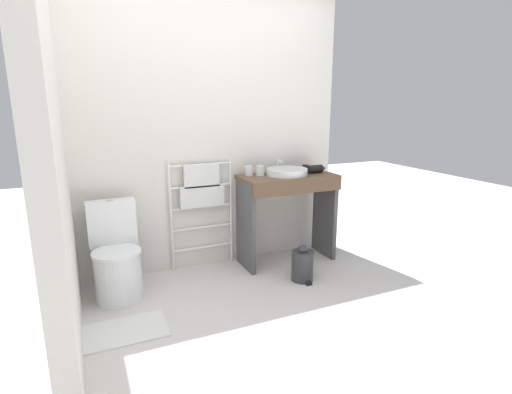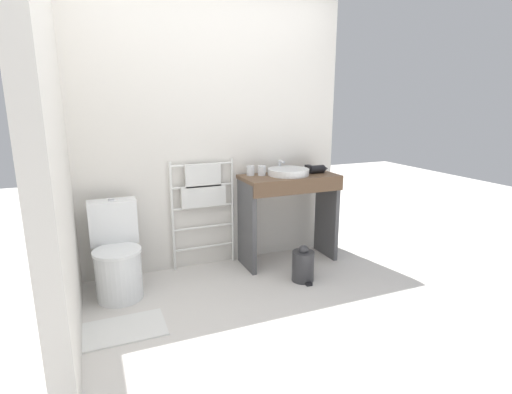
# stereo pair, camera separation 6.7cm
# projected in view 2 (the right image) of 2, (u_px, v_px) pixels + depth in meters

# --- Properties ---
(ground_plane) EXTENTS (12.00, 12.00, 0.00)m
(ground_plane) POSITION_uv_depth(u_px,v_px,m) (274.00, 337.00, 2.63)
(ground_plane) COLOR silver
(wall_back) EXTENTS (2.58, 0.12, 2.52)m
(wall_back) POSITION_uv_depth(u_px,v_px,m) (208.00, 130.00, 3.62)
(wall_back) COLOR silver
(wall_back) RESTS_ON ground_plane
(wall_side) EXTENTS (0.12, 2.04, 2.52)m
(wall_side) POSITION_uv_depth(u_px,v_px,m) (51.00, 144.00, 2.49)
(wall_side) COLOR silver
(wall_side) RESTS_ON ground_plane
(toilet) EXTENTS (0.37, 0.49, 0.76)m
(toilet) POSITION_uv_depth(u_px,v_px,m) (117.00, 258.00, 3.15)
(toilet) COLOR white
(toilet) RESTS_ON ground_plane
(towel_radiator) EXTENTS (0.59, 0.06, 1.00)m
(towel_radiator) POSITION_uv_depth(u_px,v_px,m) (203.00, 194.00, 3.61)
(towel_radiator) COLOR white
(towel_radiator) RESTS_ON ground_plane
(vanity_counter) EXTENTS (0.89, 0.44, 0.85)m
(vanity_counter) POSITION_uv_depth(u_px,v_px,m) (289.00, 204.00, 3.75)
(vanity_counter) COLOR brown
(vanity_counter) RESTS_ON ground_plane
(sink_basin) EXTENTS (0.38, 0.38, 0.06)m
(sink_basin) POSITION_uv_depth(u_px,v_px,m) (288.00, 172.00, 3.69)
(sink_basin) COLOR white
(sink_basin) RESTS_ON vanity_counter
(faucet) EXTENTS (0.02, 0.10, 0.12)m
(faucet) POSITION_uv_depth(u_px,v_px,m) (281.00, 164.00, 3.83)
(faucet) COLOR silver
(faucet) RESTS_ON vanity_counter
(cup_near_wall) EXTENTS (0.07, 0.07, 0.09)m
(cup_near_wall) POSITION_uv_depth(u_px,v_px,m) (251.00, 171.00, 3.67)
(cup_near_wall) COLOR white
(cup_near_wall) RESTS_ON vanity_counter
(cup_near_edge) EXTENTS (0.07, 0.07, 0.09)m
(cup_near_edge) POSITION_uv_depth(u_px,v_px,m) (262.00, 171.00, 3.67)
(cup_near_edge) COLOR white
(cup_near_edge) RESTS_ON vanity_counter
(hair_dryer) EXTENTS (0.20, 0.17, 0.08)m
(hair_dryer) POSITION_uv_depth(u_px,v_px,m) (317.00, 169.00, 3.81)
(hair_dryer) COLOR black
(hair_dryer) RESTS_ON vanity_counter
(trash_bin) EXTENTS (0.19, 0.22, 0.32)m
(trash_bin) POSITION_uv_depth(u_px,v_px,m) (303.00, 265.00, 3.43)
(trash_bin) COLOR #333335
(trash_bin) RESTS_ON ground_plane
(bath_mat) EXTENTS (0.56, 0.36, 0.01)m
(bath_mat) POSITION_uv_depth(u_px,v_px,m) (123.00, 329.00, 2.71)
(bath_mat) COLOR silver
(bath_mat) RESTS_ON ground_plane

